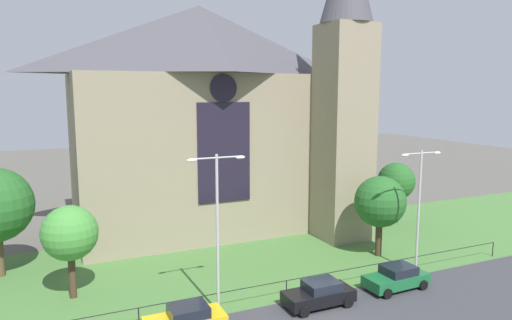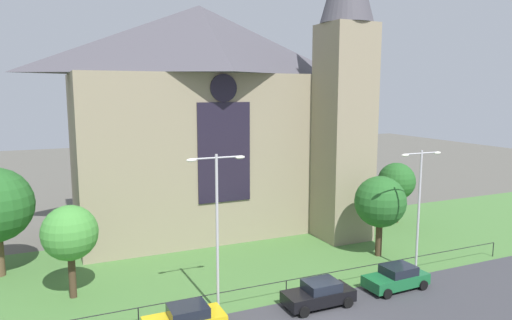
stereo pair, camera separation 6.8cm
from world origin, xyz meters
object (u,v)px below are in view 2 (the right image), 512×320
(tree_left_near, at_px, (70,233))
(streetlamp_near, at_px, (217,215))
(streetlamp_far, at_px, (419,196))
(tree_right_near, at_px, (380,202))
(tree_right_far, at_px, (396,182))
(parked_car_green, at_px, (396,278))
(parked_car_black, at_px, (319,294))
(church_building, at_px, (211,117))
(parked_car_yellow, at_px, (185,320))

(tree_left_near, distance_m, streetlamp_near, 9.45)
(streetlamp_far, bearing_deg, streetlamp_near, 180.00)
(tree_right_near, distance_m, tree_right_far, 10.19)
(parked_car_green, bearing_deg, parked_car_black, -1.32)
(streetlamp_far, bearing_deg, tree_right_near, 92.39)
(church_building, distance_m, streetlamp_far, 19.43)
(tree_left_near, distance_m, tree_right_near, 21.98)
(streetlamp_far, xyz_separation_m, parked_car_yellow, (-16.95, -1.56, -4.71))
(streetlamp_far, bearing_deg, parked_car_green, -152.75)
(tree_right_far, bearing_deg, parked_car_yellow, -153.04)
(church_building, height_order, tree_left_near, church_building)
(church_building, xyz_separation_m, parked_car_black, (0.49, -17.98, -9.53))
(streetlamp_near, bearing_deg, parked_car_black, -16.11)
(church_building, height_order, streetlamp_near, church_building)
(tree_right_far, relative_size, streetlamp_near, 0.63)
(tree_left_near, bearing_deg, streetlamp_near, -36.38)
(tree_right_near, height_order, parked_car_yellow, tree_right_near)
(tree_left_near, xyz_separation_m, parked_car_yellow, (5.13, -7.07, -3.32))
(tree_right_near, bearing_deg, streetlamp_near, -164.99)
(streetlamp_far, bearing_deg, parked_car_black, -169.49)
(parked_car_black, bearing_deg, streetlamp_near, -15.96)
(church_building, relative_size, tree_right_far, 4.48)
(tree_left_near, relative_size, tree_right_far, 1.00)
(streetlamp_near, distance_m, parked_car_black, 7.77)
(streetlamp_far, height_order, parked_car_green, streetlamp_far)
(church_building, xyz_separation_m, tree_left_near, (-12.71, -10.81, -6.21))
(tree_right_far, relative_size, parked_car_yellow, 1.38)
(streetlamp_near, height_order, parked_car_black, streetlamp_near)
(streetlamp_far, bearing_deg, church_building, 119.85)
(streetlamp_far, xyz_separation_m, parked_car_black, (-8.88, -1.65, -4.71))
(church_building, bearing_deg, tree_right_far, -18.38)
(church_building, height_order, tree_right_near, church_building)
(tree_left_near, relative_size, streetlamp_near, 0.63)
(parked_car_black, relative_size, parked_car_green, 0.99)
(parked_car_black, distance_m, parked_car_green, 5.80)
(streetlamp_near, relative_size, streetlamp_far, 1.06)
(parked_car_black, bearing_deg, tree_right_near, -147.54)
(tree_left_near, bearing_deg, parked_car_yellow, -54.08)
(streetlamp_near, xyz_separation_m, streetlamp_far, (14.59, 0.00, -0.29))
(tree_right_far, distance_m, streetlamp_far, 13.12)
(tree_right_near, xyz_separation_m, tree_right_far, (7.48, 6.91, -0.27))
(tree_left_near, height_order, streetlamp_far, streetlamp_far)
(tree_left_near, height_order, parked_car_yellow, tree_left_near)
(tree_left_near, bearing_deg, parked_car_black, -28.50)
(tree_right_near, bearing_deg, church_building, 126.46)
(church_building, bearing_deg, tree_left_near, -139.60)
(tree_left_near, bearing_deg, tree_right_near, -4.29)
(tree_right_far, xyz_separation_m, streetlamp_near, (-21.91, -10.78, 1.80))
(streetlamp_far, distance_m, parked_car_green, 5.84)
(parked_car_yellow, bearing_deg, tree_right_far, -152.88)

